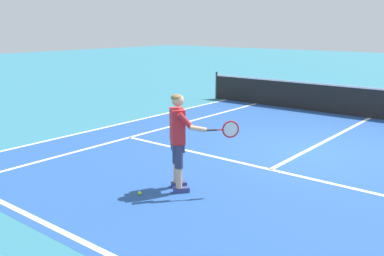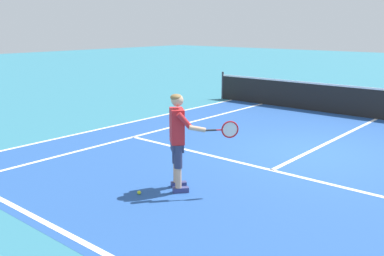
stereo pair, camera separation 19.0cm
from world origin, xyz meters
name	(u,v)px [view 1 (the left image)]	position (x,y,z in m)	size (l,w,h in m)	color
ground_plane	(306,151)	(0.00, 0.00, 0.00)	(80.00, 80.00, 0.00)	teal
court_inner_surface	(294,157)	(0.00, -0.62, 0.00)	(10.98, 11.04, 0.00)	#234C93
line_baseline	(107,254)	(0.00, -5.95, 0.00)	(10.98, 0.10, 0.01)	white
line_service	(270,169)	(0.00, -1.70, 0.00)	(8.23, 0.10, 0.01)	white
line_centre_service	(331,138)	(0.00, 1.50, 0.00)	(0.10, 6.40, 0.01)	white
line_singles_left	(158,130)	(-4.12, -0.62, 0.00)	(0.10, 10.64, 0.01)	white
line_doubles_left	(125,123)	(-5.49, -0.62, 0.00)	(0.10, 10.64, 0.01)	white
tennis_net	(371,103)	(0.00, 4.70, 0.50)	(11.96, 0.08, 1.07)	#333338
tennis_player	(179,136)	(-0.72, -3.68, 0.99)	(1.13, 0.79, 1.71)	navy
tennis_ball_near_feet	(140,193)	(-1.10, -4.29, 0.03)	(0.07, 0.07, 0.07)	#CCE02D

